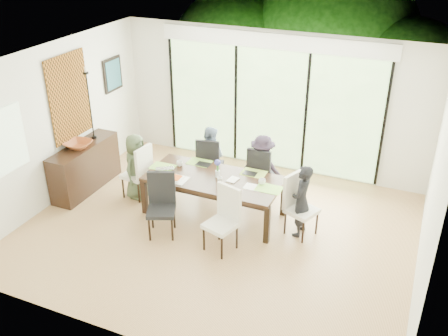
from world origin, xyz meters
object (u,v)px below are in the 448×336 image
at_px(chair_far_right, 262,171).
at_px(person_right_end, 301,201).
at_px(chair_far_left, 210,161).
at_px(laptop, 165,170).
at_px(table_top, 214,179).
at_px(chair_right_end, 302,206).
at_px(chair_left_end, 136,171).
at_px(chair_near_right, 220,221).
at_px(vase, 218,174).
at_px(cup_a, 180,164).
at_px(cup_c, 262,182).
at_px(cup_b, 220,180).
at_px(person_left_end, 136,166).
at_px(person_far_left, 210,157).
at_px(person_far_right, 262,167).
at_px(sideboard, 85,167).
at_px(chair_near_left, 161,207).
at_px(bowl, 78,145).

bearing_deg(chair_far_right, person_right_end, 138.79).
xyz_separation_m(chair_far_left, laptop, (-0.40, -0.95, 0.20)).
relative_size(table_top, chair_far_left, 2.18).
relative_size(chair_right_end, chair_far_right, 1.00).
distance_m(chair_left_end, chair_near_right, 2.18).
distance_m(vase, cup_a, 0.76).
distance_m(cup_a, cup_c, 1.50).
bearing_deg(cup_b, table_top, 146.31).
distance_m(table_top, person_left_end, 1.48).
relative_size(person_left_end, person_far_left, 1.00).
bearing_deg(chair_left_end, person_far_right, 118.92).
bearing_deg(chair_near_right, cup_b, 131.25).
bearing_deg(chair_far_right, chair_far_left, 1.22).
distance_m(chair_far_left, person_far_left, 0.09).
bearing_deg(chair_right_end, person_right_end, 112.21).
xyz_separation_m(chair_far_left, sideboard, (-2.05, -0.97, -0.08)).
bearing_deg(person_far_left, person_left_end, 41.01).
relative_size(person_right_end, cup_a, 10.40).
xyz_separation_m(chair_far_right, chair_near_left, (-1.05, -1.72, 0.00)).
relative_size(chair_near_left, person_left_end, 0.85).
bearing_deg(chair_near_right, chair_far_left, 135.72).
bearing_deg(laptop, chair_far_left, 34.89).
bearing_deg(chair_far_right, person_left_end, 23.94).
relative_size(chair_near_right, laptop, 3.33).
bearing_deg(table_top, cup_b, -33.69).
xyz_separation_m(table_top, chair_far_right, (0.55, 0.85, -0.16)).
relative_size(laptop, cup_c, 2.66).
bearing_deg(person_far_right, person_left_end, 22.85).
relative_size(chair_near_right, vase, 9.17).
distance_m(person_far_right, bowl, 3.24).
bearing_deg(chair_far_right, chair_right_end, 139.40).
height_order(chair_left_end, person_left_end, person_left_end).
bearing_deg(table_top, person_right_end, 0.00).
bearing_deg(person_right_end, bowl, -83.28).
relative_size(person_left_end, bowl, 2.60).
bearing_deg(chair_left_end, person_right_end, 96.88).
relative_size(chair_far_left, person_left_end, 0.85).
distance_m(chair_right_end, cup_c, 0.74).
xyz_separation_m(person_right_end, cup_c, (-0.68, 0.10, 0.14)).
distance_m(table_top, sideboard, 2.51).
distance_m(person_right_end, laptop, 2.33).
bearing_deg(vase, table_top, -135.00).
distance_m(person_left_end, laptop, 0.65).
bearing_deg(cup_a, person_right_end, -3.94).
height_order(chair_left_end, person_far_right, person_far_right).
bearing_deg(chair_right_end, bowl, 115.36).
bearing_deg(cup_b, chair_right_end, 4.24).
distance_m(chair_near_right, cup_b, 0.88).
bearing_deg(person_far_left, cup_a, 71.96).
height_order(person_far_left, person_far_right, same).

